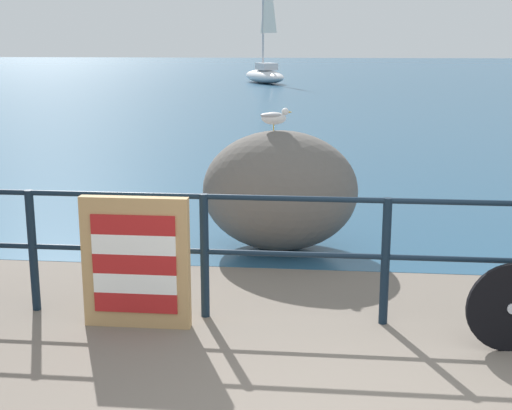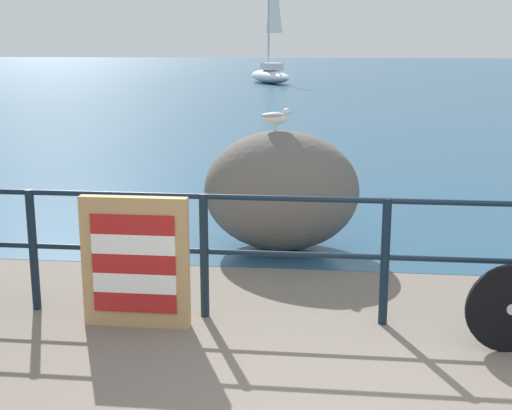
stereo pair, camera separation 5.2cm
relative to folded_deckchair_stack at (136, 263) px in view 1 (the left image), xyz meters
name	(u,v)px [view 1 (the left image)]	position (x,y,z in m)	size (l,w,h in m)	color
ground_plane	(344,111)	(1.92, 18.46, -0.57)	(120.00, 120.00, 0.10)	#6B6056
sea_surface	(338,73)	(1.92, 46.55, -0.52)	(120.00, 90.00, 0.01)	navy
promenade_railing	(386,246)	(1.92, 0.25, 0.12)	(8.65, 0.07, 1.02)	black
folded_deckchair_stack	(136,263)	(0.00, 0.00, 0.00)	(0.84, 0.10, 1.04)	tan
breakwater_boulder_main	(280,191)	(0.96, 2.25, 0.12)	(1.65, 1.24, 1.28)	#605B56
seagull	(274,117)	(0.89, 2.27, 0.90)	(0.34, 0.14, 0.23)	gold
sailboat	(265,70)	(-2.03, 32.95, 0.19)	(3.15, 4.51, 6.16)	white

